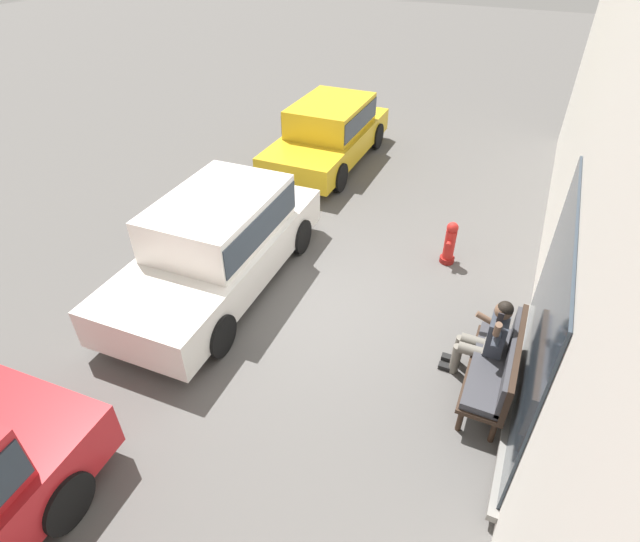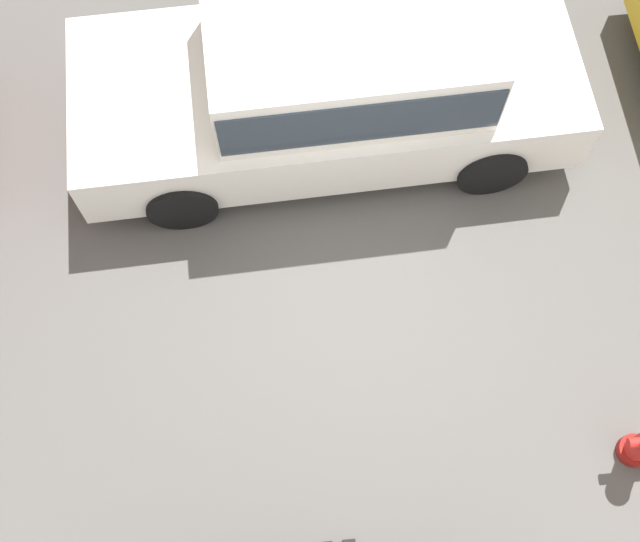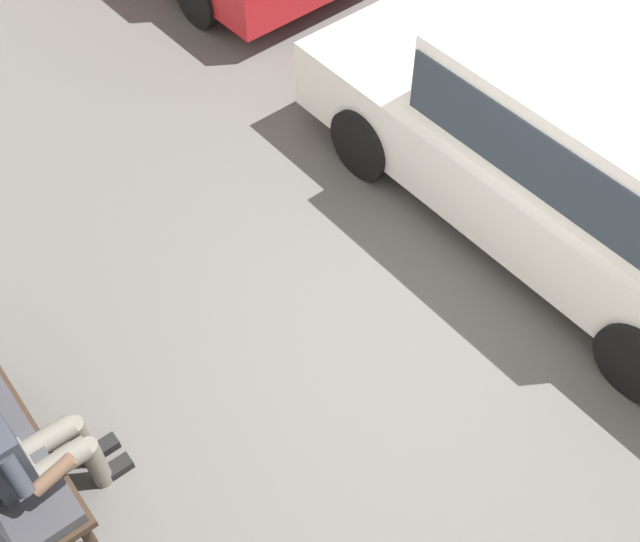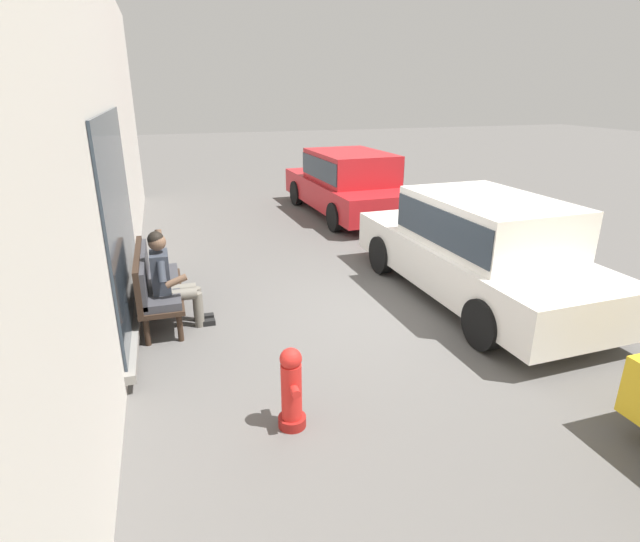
% 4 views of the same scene
% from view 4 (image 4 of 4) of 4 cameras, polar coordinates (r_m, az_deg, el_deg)
% --- Properties ---
extents(ground_plane, '(60.00, 60.00, 0.00)m').
position_cam_4_polar(ground_plane, '(7.07, 6.04, -4.66)').
color(ground_plane, '#565451').
extents(building_facade, '(18.00, 0.51, 4.66)m').
position_cam_4_polar(building_facade, '(5.96, -25.46, 12.15)').
color(building_facade, beige).
rests_on(building_facade, ground_plane).
extents(bench, '(1.60, 0.55, 0.97)m').
position_cam_4_polar(bench, '(6.96, -18.59, -1.22)').
color(bench, '#332319').
rests_on(bench, ground_plane).
extents(person_on_phone, '(0.73, 0.74, 1.31)m').
position_cam_4_polar(person_on_phone, '(6.63, -16.84, -0.80)').
color(person_on_phone, '#6B665B').
rests_on(person_on_phone, ground_plane).
extents(parked_car_mid, '(4.52, 1.96, 1.55)m').
position_cam_4_polar(parked_car_mid, '(7.54, 17.83, 2.84)').
color(parked_car_mid, white).
rests_on(parked_car_mid, ground_plane).
extents(parked_car_far, '(4.57, 2.07, 1.53)m').
position_cam_4_polar(parked_car_far, '(12.28, 3.26, 10.23)').
color(parked_car_far, red).
rests_on(parked_car_far, ground_plane).
extents(fire_hydrant, '(0.38, 0.26, 0.81)m').
position_cam_4_polar(fire_hydrant, '(4.65, -3.28, -13.38)').
color(fire_hydrant, maroon).
rests_on(fire_hydrant, ground_plane).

